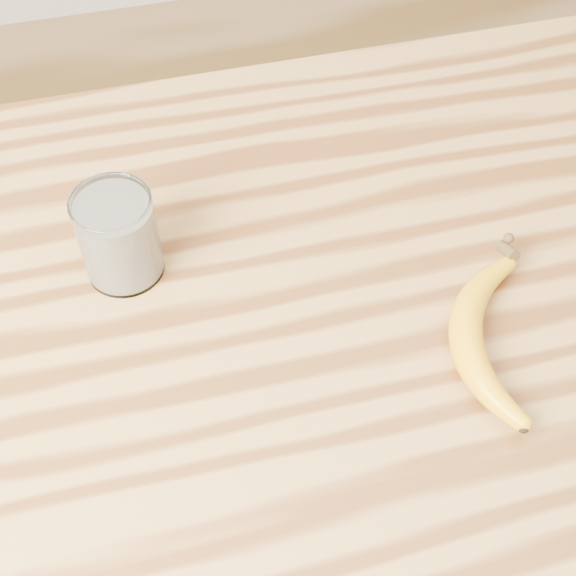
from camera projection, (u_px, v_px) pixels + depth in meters
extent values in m
plane|color=#8E6A46|center=(344.00, 546.00, 1.63)|extent=(4.00, 4.00, 0.00)
cube|color=#A2723D|center=(386.00, 279.00, 0.93)|extent=(1.20, 0.80, 0.04)
cylinder|color=brown|center=(8.00, 348.00, 1.41)|extent=(0.06, 0.06, 0.86)
cylinder|color=brown|center=(572.00, 236.00, 1.57)|extent=(0.06, 0.06, 0.86)
cylinder|color=white|center=(118.00, 236.00, 0.87)|extent=(0.09, 0.09, 0.11)
torus|color=white|center=(110.00, 202.00, 0.83)|extent=(0.09, 0.09, 0.00)
cylinder|color=silver|center=(119.00, 239.00, 0.87)|extent=(0.08, 0.08, 0.10)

